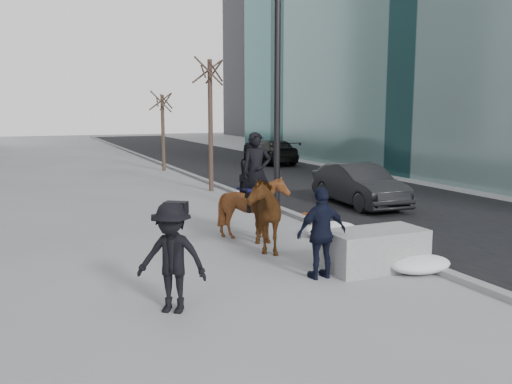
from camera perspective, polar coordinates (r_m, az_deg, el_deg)
name	(u,v)px	position (r m, az deg, el deg)	size (l,w,h in m)	color
ground	(281,279)	(10.35, 2.69, -9.17)	(120.00, 120.00, 0.00)	gray
road	(327,188)	(22.22, 7.51, 0.46)	(8.00, 90.00, 0.01)	black
curb	(236,192)	(20.46, -2.13, -0.03)	(0.25, 90.00, 0.12)	gray
planter	(375,249)	(11.15, 12.42, -5.92)	(2.00, 1.00, 0.80)	#9A9A9C
car_near	(359,185)	(18.20, 10.81, 0.74)	(1.47, 4.21, 1.39)	black
car_far	(270,152)	(31.72, 1.53, 4.28)	(1.97, 4.85, 1.41)	black
tree_near	(210,119)	(21.05, -4.82, 7.68)	(1.20, 1.20, 5.59)	#3D2B24
tree_far	(163,129)	(28.36, -9.77, 6.58)	(1.20, 1.20, 4.32)	#3A3122
mounted_left	(259,206)	(12.29, 0.29, -1.52)	(1.34, 2.21, 2.66)	#46200E
mounted_right	(253,200)	(13.40, -0.30, -0.86)	(1.68, 1.76, 2.36)	#48200E
feeder	(322,233)	(10.27, 6.93, -4.30)	(1.03, 0.86, 1.75)	black
camera_crew	(172,257)	(8.63, -8.85, -6.81)	(1.30, 1.19, 1.75)	black
lamppost	(279,45)	(16.07, 2.40, 15.22)	(0.25, 1.20, 9.09)	black
snow_piles	(326,228)	(14.01, 7.41, -3.76)	(1.40, 10.30, 0.36)	white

